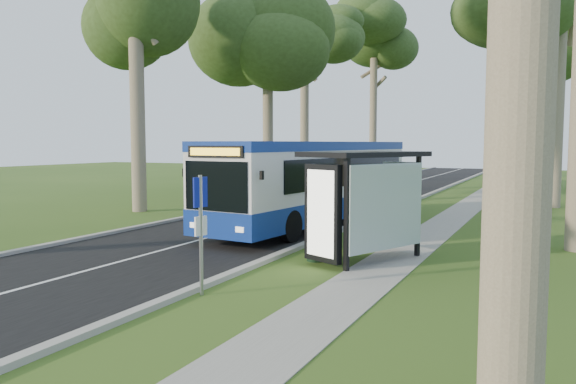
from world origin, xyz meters
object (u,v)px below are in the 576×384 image
object	(u,v)px
bus	(315,182)
litter_bin	(316,242)
bus_shelter	(365,185)
car_silver	(322,175)
car_white	(319,176)
bus_stop_sign	(201,221)

from	to	relation	value
bus	litter_bin	bearing A→B (deg)	-61.02
bus_shelter	car_silver	world-z (taller)	bus_shelter
litter_bin	bus_shelter	bearing A→B (deg)	10.32
bus	car_white	bearing A→B (deg)	117.77
litter_bin	car_silver	xyz separation A→B (m)	(-9.39, 23.58, 0.34)
bus	car_white	size ratio (longest dim) A/B	2.78
bus	litter_bin	distance (m)	6.61
car_silver	car_white	bearing A→B (deg)	137.56
bus_shelter	car_white	bearing A→B (deg)	138.64
bus	car_silver	world-z (taller)	bus
bus_stop_sign	litter_bin	distance (m)	4.41
car_white	bus_shelter	bearing A→B (deg)	-54.06
litter_bin	car_silver	distance (m)	25.38
bus	car_silver	distance (m)	18.89
bus	litter_bin	xyz separation A→B (m)	(2.55, -5.98, -1.16)
bus	bus_stop_sign	xyz separation A→B (m)	(1.72, -10.18, -0.10)
bus_stop_sign	bus_shelter	xyz separation A→B (m)	(2.09, 4.43, 0.51)
bus_stop_sign	car_silver	size ratio (longest dim) A/B	0.49
car_white	car_silver	world-z (taller)	car_silver
bus	bus_shelter	bearing A→B (deg)	-50.63
bus_shelter	litter_bin	bearing A→B (deg)	-145.92
bus	bus_stop_sign	size ratio (longest dim) A/B	4.92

